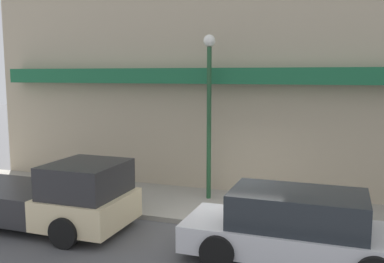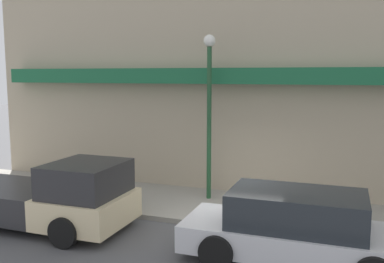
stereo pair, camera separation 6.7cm
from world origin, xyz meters
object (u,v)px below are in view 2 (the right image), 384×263
object	(u,v)px
pickup_truck	(49,197)
street_lamp	(209,96)
parked_car	(296,228)
fire_hydrant	(107,194)

from	to	relation	value
pickup_truck	street_lamp	world-z (taller)	street_lamp
street_lamp	pickup_truck	bearing A→B (deg)	-133.56
parked_car	street_lamp	distance (m)	5.27
parked_car	fire_hydrant	world-z (taller)	parked_car
fire_hydrant	parked_car	bearing A→B (deg)	-16.51
fire_hydrant	street_lamp	bearing A→B (deg)	34.94
parked_car	fire_hydrant	bearing A→B (deg)	163.19
pickup_truck	street_lamp	distance (m)	5.40
pickup_truck	parked_car	xyz separation A→B (m)	(6.33, -0.00, -0.04)
pickup_truck	parked_car	size ratio (longest dim) A/B	1.06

